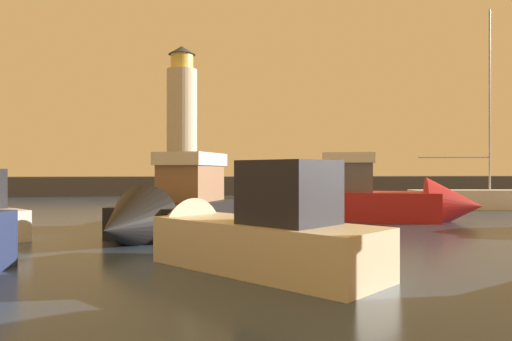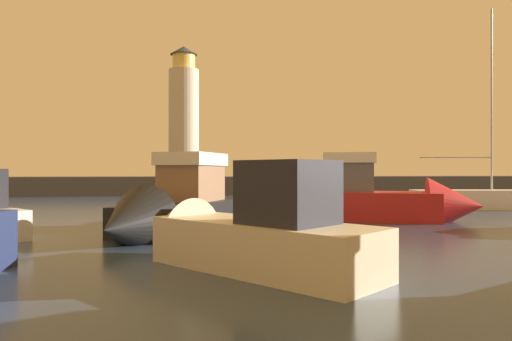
% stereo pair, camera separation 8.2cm
% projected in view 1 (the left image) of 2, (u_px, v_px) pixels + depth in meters
% --- Properties ---
extents(ground_plane, '(220.00, 220.00, 0.00)m').
position_uv_depth(ground_plane, '(243.00, 216.00, 25.15)').
color(ground_plane, '#2D3D51').
extents(breakwater, '(68.79, 5.09, 1.79)m').
position_uv_depth(breakwater, '(208.00, 185.00, 48.54)').
color(breakwater, '#423F3D').
rests_on(breakwater, ground_plane).
extents(lighthouse, '(3.01, 3.01, 13.10)m').
position_uv_depth(lighthouse, '(182.00, 115.00, 48.10)').
color(lighthouse, beige).
rests_on(lighthouse, breakwater).
extents(motorboat_3, '(9.38, 6.09, 3.82)m').
position_uv_depth(motorboat_3, '(389.00, 200.00, 22.96)').
color(motorboat_3, '#B21E1E').
rests_on(motorboat_3, ground_plane).
extents(motorboat_4, '(6.00, 7.02, 2.94)m').
position_uv_depth(motorboat_4, '(238.00, 233.00, 11.83)').
color(motorboat_4, beige).
rests_on(motorboat_4, ground_plane).
extents(motorboat_5, '(6.26, 8.91, 3.76)m').
position_uv_depth(motorboat_5, '(169.00, 209.00, 17.89)').
color(motorboat_5, black).
rests_on(motorboat_5, ground_plane).
extents(sailboat_moored, '(8.25, 3.15, 12.39)m').
position_uv_depth(sailboat_moored, '(477.00, 198.00, 29.69)').
color(sailboat_moored, white).
rests_on(sailboat_moored, ground_plane).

